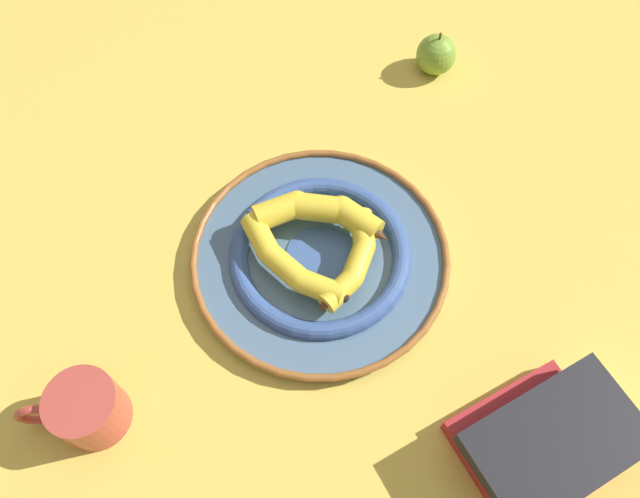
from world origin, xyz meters
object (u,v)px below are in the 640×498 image
banana_a (286,262)px  coffee_mug (86,409)px  banana_c (321,213)px  book_stack (548,443)px  apple (436,54)px  decorative_bowl (320,256)px  banana_b (353,262)px

banana_a → coffee_mug: 0.31m
banana_c → book_stack: (-0.09, 0.41, -0.02)m
book_stack → coffee_mug: size_ratio=1.60×
apple → decorative_bowl: bearing=34.4°
banana_b → coffee_mug: size_ratio=1.12×
apple → banana_a: bearing=30.9°
banana_a → banana_c: bearing=101.5°
decorative_bowl → apple: (-0.35, -0.24, 0.02)m
banana_a → book_stack: size_ratio=0.93×
banana_c → book_stack: 0.42m
banana_c → coffee_mug: (0.39, 0.11, -0.01)m
banana_b → coffee_mug: (0.39, 0.02, -0.01)m
book_stack → banana_b: bearing=110.5°
book_stack → apple: (-0.24, -0.61, -0.00)m
decorative_bowl → book_stack: 0.38m
decorative_bowl → apple: bearing=-145.6°
coffee_mug → apple: bearing=-135.5°
banana_a → apple: (-0.41, -0.24, -0.02)m
decorative_bowl → banana_b: size_ratio=2.59×
banana_a → banana_c: (-0.08, -0.05, 0.00)m
banana_a → book_stack: (-0.17, 0.36, -0.01)m
banana_b → coffee_mug: 0.39m
banana_b → apple: apple is taller
decorative_bowl → coffee_mug: bearing=10.0°
banana_b → book_stack: (-0.09, 0.32, -0.01)m
banana_a → banana_b: 0.09m
banana_b → banana_c: banana_c is taller
banana_a → book_stack: 0.40m
coffee_mug → banana_a: bearing=-147.4°
decorative_bowl → banana_b: 0.06m
coffee_mug → apple: 0.78m
banana_c → coffee_mug: bearing=51.2°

